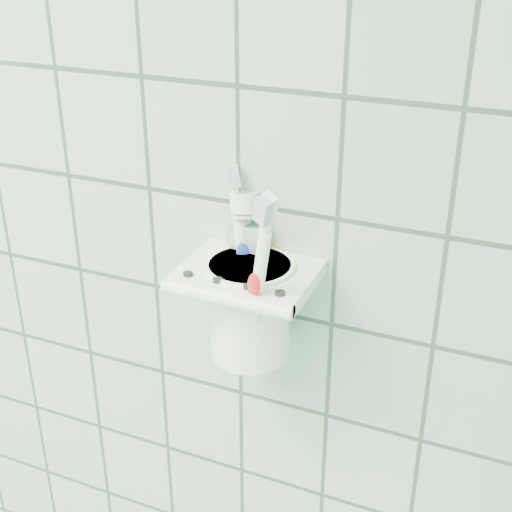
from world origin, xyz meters
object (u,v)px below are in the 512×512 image
Objects in this scene: holder_bracket at (248,277)px; cup at (250,306)px; toothbrush_orange at (247,263)px; toothpaste_tube at (250,262)px; toothbrush_blue at (251,255)px; toothbrush_pink at (253,263)px.

holder_bracket and cup have the same top height.
toothbrush_orange is 1.29× the size of toothpaste_tube.
holder_bracket is at bearing -87.07° from cup.
toothbrush_blue is 0.03m from toothbrush_orange.
toothbrush_orange reaches higher than toothbrush_pink.
toothbrush_blue is (-0.00, 0.00, 0.01)m from toothbrush_pink.
toothbrush_blue is at bearing 102.95° from cup.
toothbrush_blue reaches higher than cup.
toothbrush_blue is 0.01m from toothpaste_tube.
toothbrush_pink is 1.14× the size of toothpaste_tube.
toothbrush_orange reaches higher than toothpaste_tube.
holder_bracket is 0.02m from toothpaste_tube.
toothbrush_pink is 0.95× the size of toothbrush_blue.
toothbrush_blue is at bearing 99.64° from holder_bracket.
cup is (-0.00, 0.00, -0.04)m from holder_bracket.
toothbrush_pink is (0.00, 0.01, 0.05)m from cup.
cup is 0.04m from toothpaste_tube.
toothpaste_tube reaches higher than holder_bracket.
toothbrush_orange is (0.00, -0.02, 0.01)m from toothbrush_pink.
holder_bracket is 0.71× the size of toothbrush_pink.
toothbrush_orange reaches higher than holder_bracket.
toothbrush_pink is 0.03m from toothbrush_orange.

